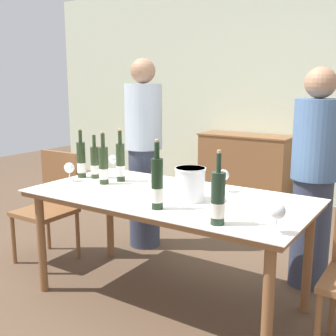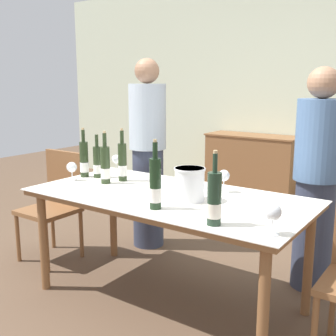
% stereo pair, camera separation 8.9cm
% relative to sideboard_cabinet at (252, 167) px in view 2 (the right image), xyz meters
% --- Properties ---
extents(ground_plane, '(12.00, 12.00, 0.00)m').
position_rel_sideboard_cabinet_xyz_m(ground_plane, '(0.61, -2.74, -0.42)').
color(ground_plane, brown).
extents(back_wall, '(8.00, 0.10, 2.80)m').
position_rel_sideboard_cabinet_xyz_m(back_wall, '(0.61, 0.29, 0.98)').
color(back_wall, beige).
rests_on(back_wall, ground_plane).
extents(sideboard_cabinet, '(1.17, 0.46, 0.84)m').
position_rel_sideboard_cabinet_xyz_m(sideboard_cabinet, '(0.00, 0.00, 0.00)').
color(sideboard_cabinet, brown).
rests_on(sideboard_cabinet, ground_plane).
extents(dining_table, '(1.86, 0.93, 0.76)m').
position_rel_sideboard_cabinet_xyz_m(dining_table, '(0.61, -2.74, 0.27)').
color(dining_table, brown).
rests_on(dining_table, ground_plane).
extents(ice_bucket, '(0.20, 0.20, 0.21)m').
position_rel_sideboard_cabinet_xyz_m(ice_bucket, '(0.80, -2.78, 0.45)').
color(ice_bucket, white).
rests_on(ice_bucket, dining_table).
extents(wine_bottle_0, '(0.08, 0.08, 0.39)m').
position_rel_sideboard_cabinet_xyz_m(wine_bottle_0, '(1.14, -3.10, 0.47)').
color(wine_bottle_0, '#1E3323').
rests_on(wine_bottle_0, dining_table).
extents(wine_bottle_1, '(0.07, 0.07, 0.39)m').
position_rel_sideboard_cabinet_xyz_m(wine_bottle_1, '(-0.24, -2.67, 0.47)').
color(wine_bottle_1, '#28381E').
rests_on(wine_bottle_1, dining_table).
extents(wine_bottle_2, '(0.07, 0.07, 0.39)m').
position_rel_sideboard_cabinet_xyz_m(wine_bottle_2, '(0.05, -2.75, 0.47)').
color(wine_bottle_2, '#28381E').
rests_on(wine_bottle_2, dining_table).
extents(wine_bottle_3, '(0.06, 0.06, 0.34)m').
position_rel_sideboard_cabinet_xyz_m(wine_bottle_3, '(-0.14, -2.64, 0.46)').
color(wine_bottle_3, '#28381E').
rests_on(wine_bottle_3, dining_table).
extents(wine_bottle_4, '(0.07, 0.07, 0.40)m').
position_rel_sideboard_cabinet_xyz_m(wine_bottle_4, '(0.10, -2.61, 0.48)').
color(wine_bottle_4, '#28381E').
rests_on(wine_bottle_4, dining_table).
extents(wine_bottle_5, '(0.07, 0.07, 0.41)m').
position_rel_sideboard_cabinet_xyz_m(wine_bottle_5, '(0.73, -3.04, 0.48)').
color(wine_bottle_5, black).
rests_on(wine_bottle_5, dining_table).
extents(wine_glass_0, '(0.08, 0.08, 0.15)m').
position_rel_sideboard_cabinet_xyz_m(wine_glass_0, '(0.88, -2.48, 0.45)').
color(wine_glass_0, white).
rests_on(wine_glass_0, dining_table).
extents(wine_glass_1, '(0.07, 0.07, 0.14)m').
position_rel_sideboard_cabinet_xyz_m(wine_glass_1, '(-0.18, -2.38, 0.44)').
color(wine_glass_1, white).
rests_on(wine_glass_1, dining_table).
extents(wine_glass_2, '(0.09, 0.09, 0.16)m').
position_rel_sideboard_cabinet_xyz_m(wine_glass_2, '(1.45, -3.06, 0.45)').
color(wine_glass_2, white).
rests_on(wine_glass_2, dining_table).
extents(wine_glass_3, '(0.07, 0.07, 0.13)m').
position_rel_sideboard_cabinet_xyz_m(wine_glass_3, '(0.62, -2.46, 0.43)').
color(wine_glass_3, white).
rests_on(wine_glass_3, dining_table).
extents(wine_glass_4, '(0.08, 0.08, 0.14)m').
position_rel_sideboard_cabinet_xyz_m(wine_glass_4, '(-0.23, -2.82, 0.44)').
color(wine_glass_4, white).
rests_on(wine_glass_4, dining_table).
extents(chair_left_end, '(0.42, 0.42, 0.91)m').
position_rel_sideboard_cabinet_xyz_m(chair_left_end, '(-0.62, -2.66, 0.10)').
color(chair_left_end, brown).
rests_on(chair_left_end, ground_plane).
extents(person_host, '(0.33, 0.33, 1.70)m').
position_rel_sideboard_cabinet_xyz_m(person_host, '(-0.14, -1.99, 0.43)').
color(person_host, '#383F56').
rests_on(person_host, ground_plane).
extents(person_guest_left, '(0.33, 0.33, 1.60)m').
position_rel_sideboard_cabinet_xyz_m(person_guest_left, '(1.35, -1.96, 0.38)').
color(person_guest_left, '#383F56').
rests_on(person_guest_left, ground_plane).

